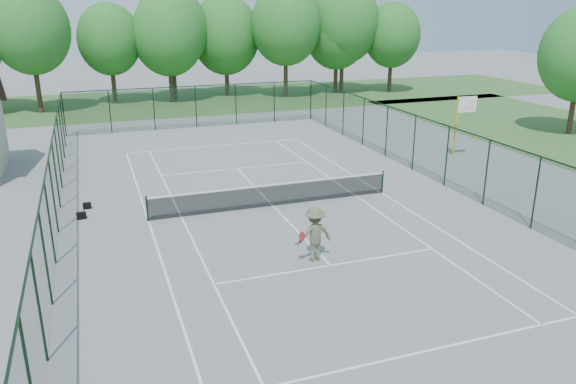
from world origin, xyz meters
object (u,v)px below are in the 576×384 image
tennis_player (315,234)px  basketball_goal (462,114)px  tennis_net (273,194)px  sports_bag_a (81,216)px

tennis_player → basketball_goal: bearing=37.3°
tennis_net → tennis_player: 5.78m
sports_bag_a → tennis_player: (7.76, -6.97, 0.83)m
tennis_net → basketball_goal: 13.81m
basketball_goal → tennis_player: basketball_goal is taller
basketball_goal → sports_bag_a: bearing=-171.5°
sports_bag_a → tennis_net: bearing=-20.6°
tennis_net → sports_bag_a: bearing=171.5°
tennis_net → basketball_goal: bearing=18.6°
tennis_net → basketball_goal: basketball_goal is taller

